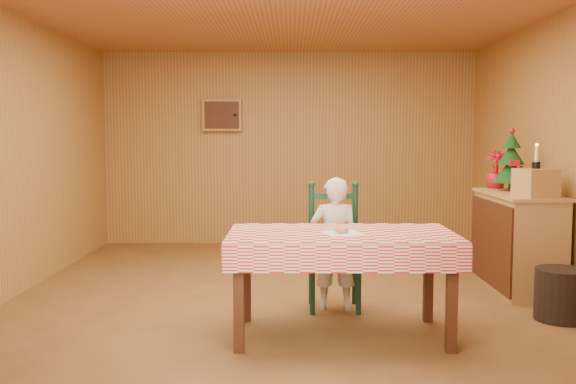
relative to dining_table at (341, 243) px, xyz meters
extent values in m
plane|color=brown|center=(-0.39, 1.11, -0.69)|extent=(6.00, 6.00, 0.00)
cube|color=#AB7B3D|center=(-0.39, 4.11, 0.61)|extent=(5.00, 0.10, 2.60)
cube|color=#AB7B3D|center=(-2.89, 1.11, 0.61)|extent=(0.10, 6.00, 2.60)
cube|color=#AB7B3D|center=(2.11, 1.11, 0.61)|extent=(0.10, 6.00, 2.60)
cube|color=#C17847|center=(-0.39, 1.11, 1.91)|extent=(5.00, 6.00, 0.10)
cube|color=tan|center=(-1.29, 4.05, 1.06)|extent=(0.52, 0.08, 0.42)
cube|color=#452312|center=(-1.29, 4.00, 1.06)|extent=(0.46, 0.02, 0.36)
sphere|color=black|center=(-1.11, 3.99, 1.06)|extent=(0.04, 0.04, 0.04)
cube|color=#452312|center=(0.00, 0.00, 0.03)|extent=(1.60, 0.90, 0.06)
cube|color=#452312|center=(-0.72, -0.37, -0.34)|extent=(0.07, 0.07, 0.69)
cube|color=#452312|center=(0.72, -0.37, -0.34)|extent=(0.07, 0.07, 0.69)
cube|color=#452312|center=(-0.72, 0.37, -0.34)|extent=(0.07, 0.07, 0.69)
cube|color=#452312|center=(0.72, 0.37, -0.34)|extent=(0.07, 0.07, 0.69)
cube|color=red|center=(0.00, 0.00, 0.07)|extent=(1.64, 0.94, 0.02)
cube|color=red|center=(0.00, -0.47, -0.03)|extent=(1.64, 0.02, 0.18)
cube|color=red|center=(0.00, 0.47, -0.03)|extent=(1.64, 0.02, 0.18)
cube|color=#2E5828|center=(-0.82, 0.00, -0.03)|extent=(0.02, 0.94, 0.18)
cube|color=#2E5828|center=(0.82, 0.00, -0.03)|extent=(0.02, 0.94, 0.18)
cube|color=#10321E|center=(0.00, 0.73, -0.26)|extent=(0.44, 0.40, 0.04)
cylinder|color=#10321E|center=(-0.19, 0.56, -0.48)|extent=(0.04, 0.04, 0.41)
cylinder|color=#10321E|center=(0.19, 0.56, -0.48)|extent=(0.04, 0.04, 0.41)
cylinder|color=#10321E|center=(-0.19, 0.90, -0.48)|extent=(0.04, 0.04, 0.41)
cylinder|color=#10321E|center=(0.19, 0.90, -0.48)|extent=(0.04, 0.04, 0.41)
cylinder|color=#10321E|center=(-0.19, 0.90, 0.06)|extent=(0.05, 0.05, 0.60)
sphere|color=#10321E|center=(-0.19, 0.90, 0.36)|extent=(0.06, 0.06, 0.06)
cylinder|color=#10321E|center=(0.19, 0.90, 0.06)|extent=(0.05, 0.05, 0.60)
sphere|color=#10321E|center=(0.19, 0.90, 0.36)|extent=(0.06, 0.06, 0.06)
cube|color=#10321E|center=(0.00, 0.90, -0.06)|extent=(0.38, 0.03, 0.05)
cube|color=#10321E|center=(0.00, 0.90, 0.10)|extent=(0.38, 0.03, 0.05)
cube|color=#10321E|center=(0.00, 0.90, 0.26)|extent=(0.38, 0.03, 0.05)
imported|color=silver|center=(0.00, 0.73, -0.13)|extent=(0.41, 0.27, 1.12)
cube|color=white|center=(0.00, -0.05, 0.08)|extent=(0.32, 0.32, 0.00)
torus|color=#B37540|center=(0.00, -0.05, 0.10)|extent=(0.13, 0.13, 0.03)
cube|color=tan|center=(1.81, 1.46, -0.24)|extent=(0.50, 1.20, 0.90)
cube|color=tan|center=(1.81, 1.46, 0.23)|extent=(0.54, 1.24, 0.03)
cube|color=#452312|center=(1.55, 1.46, -0.24)|extent=(0.02, 1.20, 0.80)
cube|color=tan|center=(1.81, 1.06, 0.37)|extent=(0.37, 0.37, 0.25)
cylinder|color=#452312|center=(1.81, 1.71, 0.28)|extent=(0.04, 0.04, 0.08)
cone|color=#0C3812|center=(1.81, 1.71, 0.44)|extent=(0.34, 0.34, 0.24)
cone|color=#0C3812|center=(1.81, 1.71, 0.60)|extent=(0.26, 0.26, 0.20)
cone|color=#0C3812|center=(1.81, 1.71, 0.74)|extent=(0.18, 0.18, 0.16)
sphere|color=#B01020|center=(1.81, 1.71, 0.83)|extent=(0.06, 0.06, 0.06)
cube|color=#B01020|center=(1.79, 1.56, 0.52)|extent=(0.10, 0.02, 0.06)
sphere|color=#B01020|center=(1.89, 1.65, 0.47)|extent=(0.04, 0.04, 0.04)
sphere|color=#B01020|center=(1.74, 1.76, 0.54)|extent=(0.04, 0.04, 0.04)
sphere|color=#B01020|center=(1.85, 1.80, 0.64)|extent=(0.04, 0.04, 0.04)
imported|color=#B01020|center=(1.76, 2.01, 0.44)|extent=(0.24, 0.24, 0.39)
cylinder|color=black|center=(1.81, 1.06, 0.52)|extent=(0.07, 0.07, 0.06)
cylinder|color=white|center=(1.81, 1.06, 0.62)|extent=(0.03, 0.03, 0.14)
sphere|color=orange|center=(1.81, 1.06, 0.70)|extent=(0.02, 0.02, 0.02)
cylinder|color=black|center=(1.79, 0.41, -0.48)|extent=(0.43, 0.43, 0.41)
camera|label=1|loc=(-0.37, -4.62, 0.78)|focal=40.00mm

